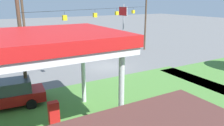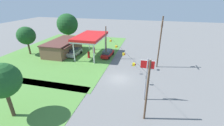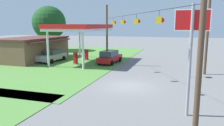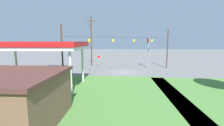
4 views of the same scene
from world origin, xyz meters
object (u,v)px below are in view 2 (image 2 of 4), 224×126
car_at_pumps_front (108,53)px  stop_sign_roadside (150,62)px  fuel_pump_near (89,55)px  tree_behind_station (26,36)px  car_at_pumps_rear (75,52)px  gas_station_store (63,47)px  tree_far_back (67,24)px  gas_station_canopy (91,37)px  utility_pole_main (160,40)px  tree_west_verge (2,81)px  stop_sign_overhead (147,71)px  fuel_pump_far (94,50)px

car_at_pumps_front → stop_sign_roadside: stop_sign_roadside is taller
fuel_pump_near → tree_behind_station: tree_behind_station is taller
fuel_pump_near → car_at_pumps_rear: 4.37m
car_at_pumps_rear → stop_sign_roadside: (-4.18, -18.93, 0.90)m
gas_station_store → tree_far_back: size_ratio=1.27×
car_at_pumps_front → car_at_pumps_rear: 8.54m
car_at_pumps_rear → tree_behind_station: bearing=-78.7°
gas_station_store → car_at_pumps_rear: gas_station_store is taller
gas_station_store → stop_sign_roadside: (-5.11, -22.78, 0.07)m
stop_sign_roadside → car_at_pumps_rear: bearing=-102.5°
gas_station_store → fuel_pump_near: bearing=-103.6°
gas_station_canopy → car_at_pumps_rear: (-0.79, 4.24, -3.99)m
gas_station_store → utility_pole_main: size_ratio=1.10×
gas_station_store → tree_west_verge: (-22.77, -6.23, 3.38)m
stop_sign_overhead → fuel_pump_near: bearing=46.4°
stop_sign_roadside → tree_west_verge: 24.42m
gas_station_canopy → tree_far_back: bearing=47.9°
tree_west_verge → stop_sign_overhead: bearing=-65.1°
gas_station_store → tree_far_back: 12.60m
gas_station_store → fuel_pump_near: (-1.95, -8.09, -0.94)m
stop_sign_roadside → tree_behind_station: tree_behind_station is taller
stop_sign_overhead → tree_west_verge: tree_west_verge is taller
utility_pole_main → tree_west_verge: utility_pole_main is taller
tree_behind_station → car_at_pumps_front: bearing=-81.5°
fuel_pump_near → tree_west_verge: size_ratio=0.23×
car_at_pumps_rear → fuel_pump_far: bearing=123.3°
stop_sign_overhead → utility_pole_main: size_ratio=0.61×
tree_far_back → tree_west_verge: bearing=-162.7°
fuel_pump_far → car_at_pumps_front: car_at_pumps_front is taller
fuel_pump_far → tree_behind_station: size_ratio=0.23×
fuel_pump_far → car_at_pumps_front: size_ratio=0.32×
utility_pole_main → tree_behind_station: (0.22, 32.47, -0.96)m
fuel_pump_near → gas_station_store: bearing=76.4°
tree_behind_station → tree_west_verge: (-19.80, -14.38, 0.16)m
gas_station_canopy → tree_behind_station: tree_behind_station is taller
tree_behind_station → gas_station_store: bearing=-70.0°
gas_station_canopy → stop_sign_overhead: (-15.23, -14.10, -0.30)m
gas_station_canopy → stop_sign_roadside: 15.81m
fuel_pump_near → fuel_pump_far: 3.64m
car_at_pumps_rear → tree_behind_station: tree_behind_station is taller
fuel_pump_far → stop_sign_overhead: stop_sign_overhead is taller
fuel_pump_near → car_at_pumps_rear: bearing=76.4°
tree_west_verge → gas_station_canopy: bearing=-4.7°
car_at_pumps_rear → tree_behind_station: 12.83m
gas_station_canopy → stop_sign_overhead: 20.76m
car_at_pumps_front → car_at_pumps_rear: bearing=101.4°
stop_sign_roadside → fuel_pump_near: bearing=-102.1°
gas_station_canopy → utility_pole_main: (-3.06, -16.23, 1.02)m
fuel_pump_near → tree_far_back: 18.71m
fuel_pump_far → car_at_pumps_front: 4.52m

